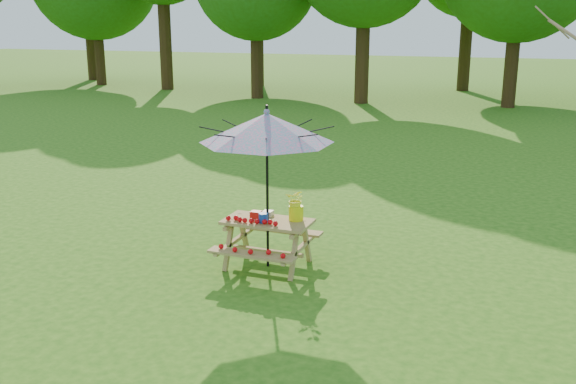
% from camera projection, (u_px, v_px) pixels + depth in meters
% --- Properties ---
extents(ground, '(120.00, 120.00, 0.00)m').
position_uv_depth(ground, '(172.00, 345.00, 6.76)').
color(ground, '#276012').
rests_on(ground, ground).
extents(picnic_table, '(1.20, 1.32, 0.67)m').
position_uv_depth(picnic_table, '(268.00, 244.00, 8.87)').
color(picnic_table, olive).
rests_on(picnic_table, ground).
extents(patio_umbrella, '(2.37, 2.37, 2.25)m').
position_uv_depth(patio_umbrella, '(267.00, 128.00, 8.46)').
color(patio_umbrella, black).
rests_on(patio_umbrella, ground).
extents(produce_bins, '(0.31, 0.45, 0.13)m').
position_uv_depth(produce_bins, '(262.00, 216.00, 8.82)').
color(produce_bins, red).
rests_on(produce_bins, picnic_table).
extents(tomatoes_row, '(0.77, 0.13, 0.07)m').
position_uv_depth(tomatoes_row, '(252.00, 220.00, 8.67)').
color(tomatoes_row, red).
rests_on(tomatoes_row, picnic_table).
extents(flower_bucket, '(0.28, 0.24, 0.44)m').
position_uv_depth(flower_bucket, '(296.00, 204.00, 8.74)').
color(flower_bucket, '#ECF40C').
rests_on(flower_bucket, picnic_table).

